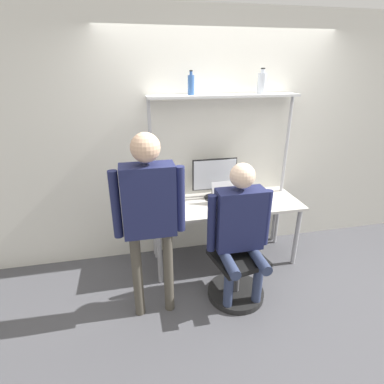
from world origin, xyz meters
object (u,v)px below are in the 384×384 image
monitor (215,177)px  laptop (227,199)px  person_seated (241,224)px  office_chair (235,270)px  person_standing (149,207)px  cell_phone (247,203)px  bottle_blue (191,85)px  bottle_clear (262,83)px

monitor → laptop: bearing=-66.3°
person_seated → laptop: bearing=83.8°
laptop → monitor: bearing=113.7°
laptop → office_chair: size_ratio=0.33×
person_standing → cell_phone: bearing=28.3°
monitor → person_seated: 0.81m
person_standing → monitor: bearing=45.9°
monitor → office_chair: size_ratio=0.55×
person_standing → bottle_blue: bearing=58.2°
bottle_clear → office_chair: bearing=-121.3°
bottle_clear → laptop: bearing=-149.9°
office_chair → person_seated: size_ratio=0.66×
bottle_blue → bottle_clear: bearing=0.0°
bottle_clear → bottle_blue: bearing=-180.0°
cell_phone → bottle_clear: bearing=55.8°
laptop → bottle_blue: bottle_blue is taller
laptop → person_standing: person_standing is taller
monitor → bottle_blue: bearing=172.1°
monitor → person_standing: size_ratio=0.30×
person_seated → bottle_blue: 1.44m
office_chair → bottle_blue: (-0.28, 0.78, 1.69)m
office_chair → person_seated: person_seated is taller
laptop → office_chair: 0.76m
cell_phone → office_chair: bearing=-119.8°
person_seated → bottle_clear: bottle_clear is taller
monitor → person_standing: (-0.79, -0.82, 0.10)m
person_standing → bottle_clear: size_ratio=6.74×
laptop → person_standing: bearing=-144.7°
office_chair → person_standing: (-0.81, -0.07, 0.81)m
bottle_clear → cell_phone: bearing=-124.2°
laptop → cell_phone: bearing=-7.4°
person_seated → bottle_blue: size_ratio=5.96×
bottle_blue → laptop: bearing=-33.8°
laptop → person_standing: 1.11m
person_seated → bottle_blue: bearing=109.0°
cell_phone → person_seated: bearing=-117.2°
laptop → person_seated: 0.59m
cell_phone → laptop: bearing=172.6°
monitor → bottle_clear: bottle_clear is taller
cell_phone → person_seated: person_seated is taller
person_seated → monitor: bearing=91.6°
cell_phone → bottle_blue: 1.38m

